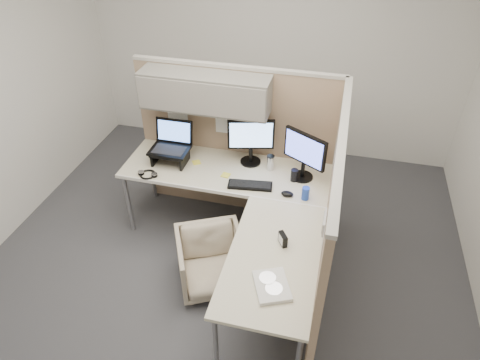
% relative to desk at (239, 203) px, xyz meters
% --- Properties ---
extents(ground, '(4.50, 4.50, 0.00)m').
position_rel_desk_xyz_m(ground, '(-0.12, -0.13, -0.69)').
color(ground, '#3C3C41').
rests_on(ground, ground).
extents(partition_back, '(2.00, 0.36, 1.63)m').
position_rel_desk_xyz_m(partition_back, '(-0.34, 0.70, 0.41)').
color(partition_back, '#A08368').
rests_on(partition_back, ground).
extents(partition_right, '(0.07, 2.03, 1.63)m').
position_rel_desk_xyz_m(partition_right, '(0.78, -0.19, 0.13)').
color(partition_right, '#A08368').
rests_on(partition_right, ground).
extents(desk, '(2.00, 1.98, 0.73)m').
position_rel_desk_xyz_m(desk, '(0.00, 0.00, 0.00)').
color(desk, beige).
rests_on(desk, ground).
extents(office_chair, '(0.74, 0.73, 0.58)m').
position_rel_desk_xyz_m(office_chair, '(-0.17, -0.34, -0.40)').
color(office_chair, beige).
rests_on(office_chair, ground).
extents(monitor_left, '(0.44, 0.20, 0.47)m').
position_rel_desk_xyz_m(monitor_left, '(-0.04, 0.59, 0.32)').
color(monitor_left, black).
rests_on(monitor_left, desk).
extents(monitor_right, '(0.40, 0.25, 0.47)m').
position_rel_desk_xyz_m(monitor_right, '(0.49, 0.46, 0.32)').
color(monitor_right, black).
rests_on(monitor_right, desk).
extents(laptop_station, '(0.37, 0.32, 0.39)m').
position_rel_desk_xyz_m(laptop_station, '(-0.79, 0.43, 0.19)').
color(laptop_station, black).
rests_on(laptop_station, desk).
extents(keyboard, '(0.41, 0.18, 0.02)m').
position_rel_desk_xyz_m(keyboard, '(0.05, 0.21, 0.05)').
color(keyboard, black).
rests_on(keyboard, desk).
extents(mouse, '(0.11, 0.08, 0.04)m').
position_rel_desk_xyz_m(mouse, '(0.40, 0.16, 0.06)').
color(mouse, black).
rests_on(mouse, desk).
extents(travel_mug, '(0.07, 0.07, 0.15)m').
position_rel_desk_xyz_m(travel_mug, '(0.17, 0.52, 0.12)').
color(travel_mug, silver).
rests_on(travel_mug, desk).
extents(soda_can_green, '(0.07, 0.07, 0.12)m').
position_rel_desk_xyz_m(soda_can_green, '(0.55, 0.15, 0.10)').
color(soda_can_green, '#1E3FA5').
rests_on(soda_can_green, desk).
extents(soda_can_silver, '(0.07, 0.07, 0.12)m').
position_rel_desk_xyz_m(soda_can_silver, '(0.42, 0.40, 0.10)').
color(soda_can_silver, black).
rests_on(soda_can_silver, desk).
extents(sticky_note_c, '(0.11, 0.11, 0.01)m').
position_rel_desk_xyz_m(sticky_note_c, '(-0.55, 0.45, 0.05)').
color(sticky_note_c, yellow).
rests_on(sticky_note_c, desk).
extents(sticky_note_b, '(0.09, 0.09, 0.01)m').
position_rel_desk_xyz_m(sticky_note_b, '(-0.07, 0.18, 0.05)').
color(sticky_note_b, yellow).
rests_on(sticky_note_b, desk).
extents(sticky_note_d, '(0.09, 0.09, 0.01)m').
position_rel_desk_xyz_m(sticky_note_d, '(-0.21, 0.32, 0.05)').
color(sticky_note_d, yellow).
rests_on(sticky_note_d, desk).
extents(headphones, '(0.19, 0.15, 0.03)m').
position_rel_desk_xyz_m(headphones, '(-0.92, 0.14, 0.06)').
color(headphones, black).
rests_on(headphones, desk).
extents(paper_stack, '(0.32, 0.35, 0.03)m').
position_rel_desk_xyz_m(paper_stack, '(0.45, -0.87, 0.06)').
color(paper_stack, white).
rests_on(paper_stack, desk).
extents(desk_clock, '(0.09, 0.10, 0.10)m').
position_rel_desk_xyz_m(desk_clock, '(0.45, -0.44, 0.09)').
color(desk_clock, black).
rests_on(desk_clock, desk).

